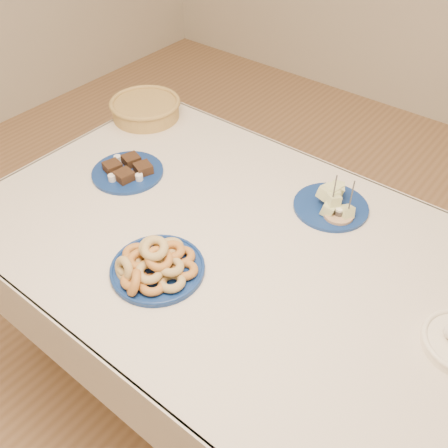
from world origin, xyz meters
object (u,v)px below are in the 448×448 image
Objects in this scene: donut_platter at (155,265)px; candle_holder at (338,215)px; melon_plate at (332,202)px; dining_table at (233,262)px; wicker_basket at (145,108)px; brownie_plate at (128,171)px.

donut_platter is 2.24× the size of candle_holder.
dining_table is at bearing -116.77° from melon_plate.
wicker_basket is 0.97m from candle_holder.
candle_holder is (0.96, -0.07, -0.03)m from wicker_basket.
dining_table is 6.34× the size of melon_plate.
dining_table is 4.62× the size of donut_platter.
wicker_basket reaches higher than dining_table.
dining_table is 0.30m from donut_platter.
donut_platter is 0.51m from brownie_plate.
donut_platter is 0.90m from wicker_basket.
brownie_plate is 0.77m from candle_holder.
wicker_basket is (-0.75, 0.37, 0.15)m from dining_table.
candle_holder reaches higher than melon_plate.
melon_plate reaches higher than wicker_basket.
dining_table is at bearing -25.86° from wicker_basket.
dining_table is 10.33× the size of candle_holder.
wicker_basket is at bearing 125.64° from brownie_plate.
melon_plate reaches higher than brownie_plate.
wicker_basket is at bearing 177.45° from melon_plate.
candle_holder is (0.30, 0.54, -0.01)m from donut_platter.
melon_plate is at bearing 142.82° from candle_holder.
melon_plate is 0.92m from wicker_basket.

